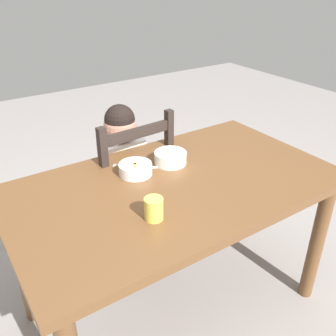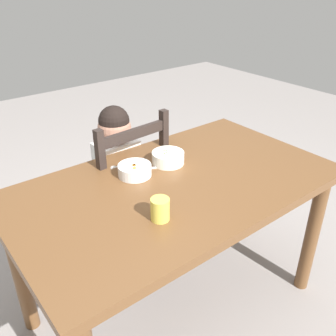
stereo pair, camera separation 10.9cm
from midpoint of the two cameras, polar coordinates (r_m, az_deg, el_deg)
ground_plane at (r=2.08m, az=2.52°, el=-20.12°), size 8.00×8.00×0.00m
dining_table at (r=1.65m, az=2.99°, el=-5.36°), size 1.42×0.82×0.74m
dining_chair at (r=2.07m, az=-4.87°, el=-3.85°), size 0.44×0.44×0.93m
child_figure at (r=1.98m, az=-5.07°, el=0.45°), size 0.32×0.31×0.96m
bowl_of_peas at (r=1.74m, az=2.16°, el=1.61°), size 0.15×0.15×0.06m
bowl_of_carrots at (r=1.65m, az=-3.14°, el=-0.13°), size 0.15×0.15×0.05m
spoon at (r=1.70m, az=-2.04°, el=-0.02°), size 0.13×0.08×0.01m
drinking_cup at (r=1.35m, az=0.11°, el=-6.32°), size 0.07×0.07×0.09m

